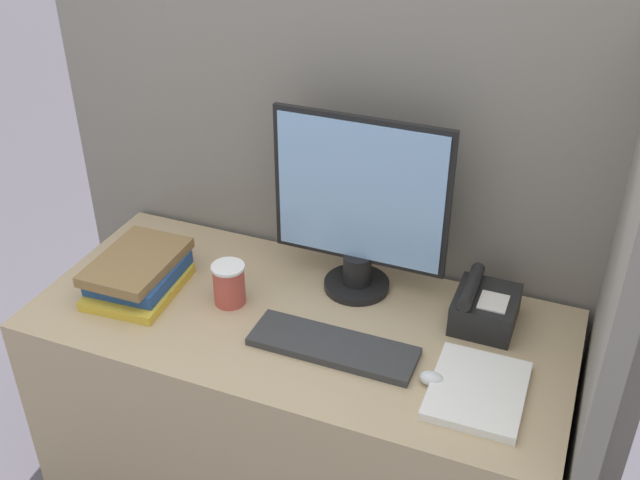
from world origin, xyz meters
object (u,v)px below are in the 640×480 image
at_px(monitor, 359,211).
at_px(keyboard, 333,346).
at_px(desk_telephone, 484,308).
at_px(mouse, 432,379).
at_px(book_stack, 138,273).
at_px(coffee_cup, 229,284).

bearing_deg(monitor, keyboard, -82.78).
bearing_deg(desk_telephone, keyboard, -142.57).
height_order(keyboard, mouse, mouse).
relative_size(monitor, book_stack, 1.63).
xyz_separation_m(mouse, book_stack, (-0.86, 0.08, 0.03)).
distance_m(monitor, desk_telephone, 0.41).
xyz_separation_m(monitor, book_stack, (-0.56, -0.23, -0.20)).
height_order(coffee_cup, book_stack, coffee_cup).
bearing_deg(mouse, monitor, 133.93).
bearing_deg(desk_telephone, book_stack, -167.70).
bearing_deg(desk_telephone, coffee_cup, -165.77).
height_order(monitor, desk_telephone, monitor).
bearing_deg(book_stack, desk_telephone, 12.30).
height_order(monitor, coffee_cup, monitor).
bearing_deg(monitor, mouse, -46.07).
relative_size(mouse, desk_telephone, 0.33).
bearing_deg(keyboard, coffee_cup, 166.18).
height_order(monitor, mouse, monitor).
bearing_deg(coffee_cup, book_stack, -172.54).
relative_size(book_stack, desk_telephone, 1.73).
bearing_deg(book_stack, coffee_cup, 7.46).
bearing_deg(desk_telephone, mouse, -103.02).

